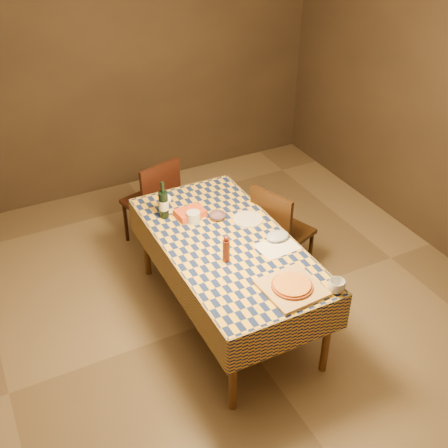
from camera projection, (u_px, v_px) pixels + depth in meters
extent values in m
plane|color=brown|center=(227.00, 316.00, 4.68)|extent=(5.00, 5.00, 0.00)
cube|color=#34271D|center=(116.00, 69.00, 5.77)|extent=(4.50, 0.10, 2.70)
cylinder|color=brown|center=(233.00, 371.00, 3.71)|extent=(0.06, 0.06, 0.75)
cylinder|color=brown|center=(327.00, 333.00, 4.00)|extent=(0.06, 0.06, 0.75)
cylinder|color=brown|center=(146.00, 240.00, 4.94)|extent=(0.06, 0.06, 0.75)
cylinder|color=brown|center=(222.00, 218.00, 5.22)|extent=(0.06, 0.06, 0.75)
cube|color=brown|center=(227.00, 245.00, 4.26)|extent=(0.90, 1.80, 0.03)
cube|color=olive|center=(227.00, 243.00, 4.25)|extent=(0.92, 1.82, 0.02)
cube|color=olive|center=(291.00, 333.00, 3.65)|extent=(0.94, 0.01, 0.30)
cube|color=olive|center=(180.00, 202.00, 5.01)|extent=(0.94, 0.01, 0.30)
cube|color=olive|center=(171.00, 275.00, 4.16)|extent=(0.01, 1.84, 0.30)
cube|color=olive|center=(278.00, 241.00, 4.50)|extent=(0.01, 1.84, 0.30)
cube|color=tan|center=(292.00, 288.00, 3.78)|extent=(0.41, 0.41, 0.02)
cylinder|color=#8C3817|center=(292.00, 286.00, 3.77)|extent=(0.36, 0.36, 0.02)
cylinder|color=orange|center=(292.00, 284.00, 3.76)|extent=(0.33, 0.33, 0.01)
cylinder|color=#521D13|center=(226.00, 251.00, 4.00)|extent=(0.05, 0.05, 0.18)
sphere|color=#521D13|center=(226.00, 238.00, 3.94)|extent=(0.04, 0.04, 0.04)
imported|color=#5C414D|center=(218.00, 216.00, 4.49)|extent=(0.17, 0.17, 0.04)
cylinder|color=white|center=(167.00, 212.00, 4.58)|extent=(0.08, 0.08, 0.01)
cylinder|color=white|center=(167.00, 208.00, 4.56)|extent=(0.01, 0.01, 0.08)
sphere|color=white|center=(166.00, 199.00, 4.51)|extent=(0.08, 0.08, 0.08)
ellipsoid|color=#46080F|center=(166.00, 200.00, 4.52)|extent=(0.06, 0.06, 0.03)
cylinder|color=black|center=(164.00, 205.00, 4.47)|extent=(0.10, 0.10, 0.23)
cylinder|color=black|center=(162.00, 187.00, 4.38)|extent=(0.04, 0.04, 0.09)
cylinder|color=beige|center=(164.00, 205.00, 4.47)|extent=(0.10, 0.10, 0.08)
cylinder|color=silver|center=(193.00, 217.00, 4.44)|extent=(0.14, 0.14, 0.09)
cube|color=#C9431A|center=(190.00, 213.00, 4.52)|extent=(0.24, 0.18, 0.06)
cylinder|color=silver|center=(248.00, 219.00, 4.48)|extent=(0.24, 0.24, 0.01)
imported|color=silver|center=(337.00, 286.00, 3.75)|extent=(0.12, 0.12, 0.09)
cube|color=white|center=(277.00, 247.00, 4.19)|extent=(0.31, 0.25, 0.00)
ellipsoid|color=#9AA7C6|center=(277.00, 236.00, 4.26)|extent=(0.19, 0.15, 0.05)
cube|color=black|center=(150.00, 202.00, 5.31)|extent=(0.51, 0.51, 0.04)
cube|color=black|center=(161.00, 188.00, 5.05)|extent=(0.41, 0.14, 0.46)
cylinder|color=black|center=(156.00, 209.00, 5.66)|extent=(0.04, 0.04, 0.43)
cylinder|color=black|center=(126.00, 222.00, 5.46)|extent=(0.04, 0.04, 0.43)
cylinder|color=black|center=(178.00, 224.00, 5.43)|extent=(0.04, 0.04, 0.43)
cylinder|color=black|center=(147.00, 238.00, 5.24)|extent=(0.04, 0.04, 0.43)
cube|color=black|center=(284.00, 232.00, 4.91)|extent=(0.54, 0.54, 0.04)
cube|color=black|center=(271.00, 217.00, 4.65)|extent=(0.18, 0.41, 0.46)
cylinder|color=black|center=(310.00, 253.00, 5.05)|extent=(0.04, 0.04, 0.43)
cylinder|color=black|center=(279.00, 237.00, 5.25)|extent=(0.04, 0.04, 0.43)
cylinder|color=black|center=(286.00, 271.00, 4.83)|extent=(0.04, 0.04, 0.43)
cylinder|color=black|center=(254.00, 254.00, 5.03)|extent=(0.04, 0.04, 0.43)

